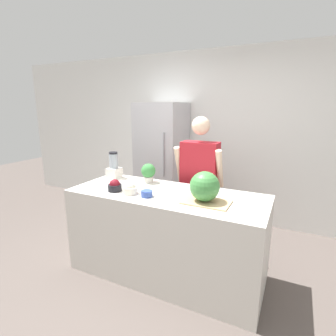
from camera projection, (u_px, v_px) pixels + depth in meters
name	position (u px, v px, depth m)	size (l,w,h in m)	color
ground_plane	(148.00, 295.00, 2.52)	(14.00, 14.00, 0.00)	#564C47
wall_back	(216.00, 137.00, 4.08)	(8.00, 0.06, 2.60)	white
counter_island	(166.00, 234.00, 2.76)	(2.00, 0.80, 0.91)	beige
refrigerator	(162.00, 162.00, 4.16)	(0.68, 0.68, 1.82)	#B7B7BC
person	(199.00, 184.00, 3.20)	(0.58, 0.26, 1.66)	gray
cutting_board	(206.00, 202.00, 2.38)	(0.42, 0.28, 0.01)	tan
watermelon	(205.00, 186.00, 2.36)	(0.27, 0.27, 0.27)	#3D7F3D
bowl_cherries	(115.00, 186.00, 2.70)	(0.14, 0.14, 0.13)	black
bowl_cream	(130.00, 189.00, 2.61)	(0.15, 0.15, 0.13)	beige
bowl_small_blue	(147.00, 194.00, 2.53)	(0.11, 0.11, 0.06)	#334C9E
blender	(114.00, 167.00, 3.19)	(0.15, 0.15, 0.32)	silver
potted_plant	(148.00, 172.00, 2.99)	(0.16, 0.16, 0.22)	beige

